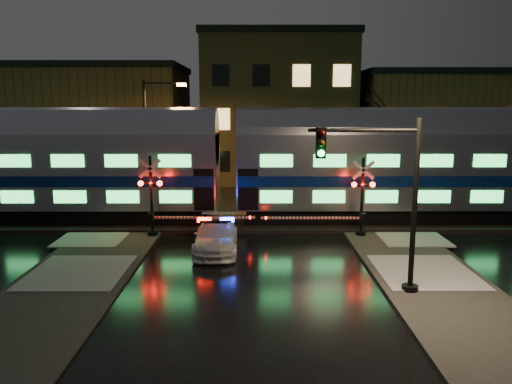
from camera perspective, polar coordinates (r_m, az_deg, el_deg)
ground at (r=21.82m, az=-0.45°, el=-6.85°), size 120.00×120.00×0.00m
ballast at (r=26.61m, az=-0.40°, el=-3.47°), size 90.00×4.20×0.24m
sidewalk_left at (r=17.45m, az=-22.93°, el=-11.90°), size 4.00×20.00×0.12m
sidewalk_right at (r=17.37m, az=21.93°, el=-11.94°), size 4.00×20.00×0.12m
building_left at (r=44.87m, az=-17.30°, el=7.26°), size 14.00×10.00×9.00m
building_mid at (r=43.42m, az=2.36°, el=9.28°), size 12.00×11.00×11.50m
building_right at (r=45.43m, az=19.11°, el=6.88°), size 12.00×10.00×8.50m
train at (r=26.08m, az=-3.30°, el=3.52°), size 51.00×3.12×5.92m
police_car at (r=21.87m, az=-4.59°, el=-5.04°), size 1.95×4.56×1.47m
crossing_signal_right at (r=24.13m, az=11.20°, el=-1.50°), size 5.45×0.64×3.86m
crossing_signal_left at (r=24.09m, az=-11.04°, el=-1.42°), size 5.57×0.65×3.95m
traffic_light at (r=16.88m, az=14.73°, el=-1.24°), size 3.82×0.69×5.91m
streetlight at (r=30.58m, az=-12.01°, el=6.30°), size 2.59×0.27×7.73m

